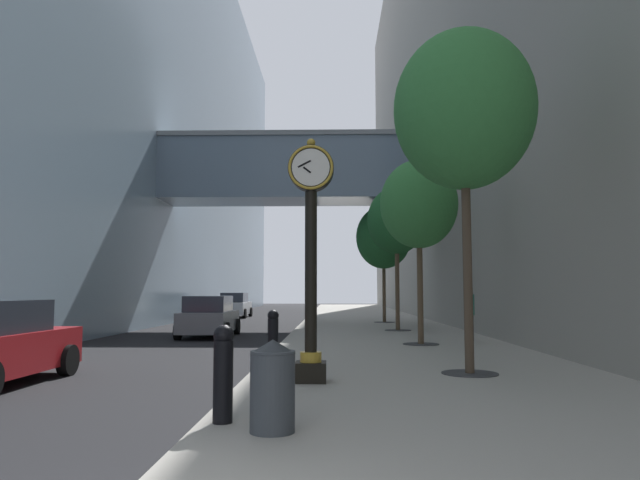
# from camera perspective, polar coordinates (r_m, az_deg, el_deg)

# --- Properties ---
(ground_plane) EXTENTS (110.00, 110.00, 0.00)m
(ground_plane) POSITION_cam_1_polar(r_m,az_deg,el_deg) (30.46, -1.85, -8.37)
(ground_plane) COLOR black
(ground_plane) RESTS_ON ground
(sidewalk_right) EXTENTS (7.17, 80.00, 0.14)m
(sidewalk_right) POSITION_cam_1_polar(r_m,az_deg,el_deg) (33.46, 4.65, -7.94)
(sidewalk_right) COLOR #9E998E
(sidewalk_right) RESTS_ON ground
(building_block_left) EXTENTS (23.65, 80.00, 28.78)m
(building_block_left) POSITION_cam_1_polar(r_m,az_deg,el_deg) (38.02, -19.83, 14.56)
(building_block_left) COLOR #849EB2
(building_block_left) RESTS_ON ground
(building_block_right) EXTENTS (9.00, 80.00, 33.50)m
(building_block_right) POSITION_cam_1_polar(r_m,az_deg,el_deg) (37.92, 17.42, 18.46)
(building_block_right) COLOR gray
(building_block_right) RESTS_ON ground
(street_clock) EXTENTS (0.84, 0.55, 4.43)m
(street_clock) POSITION_cam_1_polar(r_m,az_deg,el_deg) (10.55, -0.90, -0.60)
(street_clock) COLOR black
(street_clock) RESTS_ON sidewalk_right
(bollard_nearest) EXTENTS (0.26, 0.26, 1.19)m
(bollard_nearest) POSITION_cam_1_polar(r_m,az_deg,el_deg) (7.44, -9.48, -12.58)
(bollard_nearest) COLOR black
(bollard_nearest) RESTS_ON sidewalk_right
(bollard_third) EXTENTS (0.26, 0.26, 1.19)m
(bollard_third) POSITION_cam_1_polar(r_m,az_deg,el_deg) (13.28, -4.64, -9.30)
(bollard_third) COLOR black
(bollard_third) RESTS_ON sidewalk_right
(street_tree_near) EXTENTS (2.85, 2.85, 6.94)m
(street_tree_near) POSITION_cam_1_polar(r_m,az_deg,el_deg) (12.46, 13.94, 12.22)
(street_tree_near) COLOR #333335
(street_tree_near) RESTS_ON sidewalk_right
(street_tree_mid_near) EXTENTS (2.41, 2.41, 5.71)m
(street_tree_mid_near) POSITION_cam_1_polar(r_m,az_deg,el_deg) (18.38, 9.67, 3.43)
(street_tree_mid_near) COLOR #333335
(street_tree_mid_near) RESTS_ON sidewalk_right
(street_tree_mid_far) EXTENTS (2.46, 2.46, 6.01)m
(street_tree_mid_far) POSITION_cam_1_polar(r_m,az_deg,el_deg) (24.68, 7.52, 1.86)
(street_tree_mid_far) COLOR #333335
(street_tree_mid_far) RESTS_ON sidewalk_right
(street_tree_far) EXTENTS (2.91, 2.91, 6.16)m
(street_tree_far) POSITION_cam_1_polar(r_m,az_deg,el_deg) (30.98, 6.26, 0.25)
(street_tree_far) COLOR #333335
(street_tree_far) RESTS_ON sidewalk_right
(trash_bin) EXTENTS (0.53, 0.53, 1.05)m
(trash_bin) POSITION_cam_1_polar(r_m,az_deg,el_deg) (6.91, -4.68, -13.94)
(trash_bin) COLOR #383D42
(trash_bin) RESTS_ON sidewalk_right
(pedestrian_walking) EXTENTS (0.36, 0.36, 1.77)m
(pedestrian_walking) POSITION_cam_1_polar(r_m,az_deg,el_deg) (19.82, 14.44, -6.84)
(pedestrian_walking) COLOR #23232D
(pedestrian_walking) RESTS_ON sidewalk_right
(car_white_mid) EXTENTS (1.98, 4.46, 1.67)m
(car_white_mid) POSITION_cam_1_polar(r_m,az_deg,el_deg) (39.99, -8.35, -6.38)
(car_white_mid) COLOR silver
(car_white_mid) RESTS_ON ground
(car_grey_far) EXTENTS (2.04, 4.14, 1.58)m
(car_grey_far) POSITION_cam_1_polar(r_m,az_deg,el_deg) (23.00, -10.83, -7.43)
(car_grey_far) COLOR slate
(car_grey_far) RESTS_ON ground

